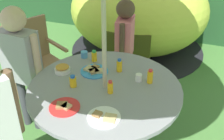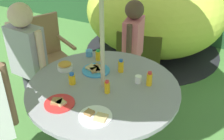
% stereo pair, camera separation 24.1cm
% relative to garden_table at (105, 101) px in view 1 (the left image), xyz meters
% --- Properties ---
extents(garden_table, '(1.30, 1.30, 0.76)m').
position_rel_garden_table_xyz_m(garden_table, '(0.00, 0.00, 0.00)').
color(garden_table, tan).
rests_on(garden_table, ground_plane).
extents(wooden_chair, '(0.65, 0.67, 0.97)m').
position_rel_garden_table_xyz_m(wooden_chair, '(-1.10, 0.57, -0.06)').
color(wooden_chair, '#93704C').
rests_on(wooden_chair, ground_plane).
extents(dome_tent, '(2.39, 2.39, 1.33)m').
position_rel_garden_table_xyz_m(dome_tent, '(-0.31, 2.25, 0.05)').
color(dome_tent, '#B2C63F').
rests_on(dome_tent, ground_plane).
extents(child_in_pink_shirt, '(0.21, 0.41, 1.21)m').
position_rel_garden_table_xyz_m(child_in_pink_shirt, '(-0.13, 0.96, 0.17)').
color(child_in_pink_shirt, brown).
rests_on(child_in_pink_shirt, ground_plane).
extents(child_in_grey_shirt, '(0.45, 0.23, 1.33)m').
position_rel_garden_table_xyz_m(child_in_grey_shirt, '(-0.88, 0.07, 0.24)').
color(child_in_grey_shirt, '#3F3F47').
rests_on(child_in_grey_shirt, ground_plane).
extents(snack_bowl, '(0.14, 0.14, 0.07)m').
position_rel_garden_table_xyz_m(snack_bowl, '(-0.45, 0.09, 0.18)').
color(snack_bowl, white).
rests_on(snack_bowl, garden_table).
extents(plate_front_edge, '(0.24, 0.24, 0.03)m').
position_rel_garden_table_xyz_m(plate_front_edge, '(-0.19, -0.37, 0.16)').
color(plate_front_edge, red).
rests_on(plate_front_edge, garden_table).
extents(plate_near_left, '(0.25, 0.25, 0.03)m').
position_rel_garden_table_xyz_m(plate_near_left, '(0.14, -0.37, 0.16)').
color(plate_near_left, white).
rests_on(plate_near_left, garden_table).
extents(plate_mid_right, '(0.26, 0.26, 0.03)m').
position_rel_garden_table_xyz_m(plate_mid_right, '(-0.18, 0.19, 0.16)').
color(plate_mid_right, '#338CD8').
rests_on(plate_mid_right, garden_table).
extents(juice_bottle_near_right, '(0.06, 0.06, 0.11)m').
position_rel_garden_table_xyz_m(juice_bottle_near_right, '(-0.25, -0.08, 0.20)').
color(juice_bottle_near_right, yellow).
rests_on(juice_bottle_near_right, garden_table).
extents(juice_bottle_far_left, '(0.05, 0.05, 0.11)m').
position_rel_garden_table_xyz_m(juice_bottle_far_left, '(-0.26, 0.38, 0.20)').
color(juice_bottle_far_left, yellow).
rests_on(juice_bottle_far_left, garden_table).
extents(juice_bottle_far_right, '(0.05, 0.05, 0.13)m').
position_rel_garden_table_xyz_m(juice_bottle_far_right, '(0.34, 0.19, 0.21)').
color(juice_bottle_far_right, yellow).
rests_on(juice_bottle_far_right, garden_table).
extents(juice_bottle_center_front, '(0.05, 0.05, 0.13)m').
position_rel_garden_table_xyz_m(juice_bottle_center_front, '(0.03, 0.28, 0.21)').
color(juice_bottle_center_front, yellow).
rests_on(juice_bottle_center_front, garden_table).
extents(juice_bottle_center_back, '(0.05, 0.05, 0.12)m').
position_rel_garden_table_xyz_m(juice_bottle_center_back, '(0.07, -0.07, 0.20)').
color(juice_bottle_center_back, yellow).
rests_on(juice_bottle_center_back, garden_table).
extents(cup_near, '(0.06, 0.06, 0.07)m').
position_rel_garden_table_xyz_m(cup_near, '(0.24, 0.18, 0.18)').
color(cup_near, white).
rests_on(cup_near, garden_table).
extents(cup_far, '(0.07, 0.07, 0.06)m').
position_rel_garden_table_xyz_m(cup_far, '(-0.38, 0.42, 0.18)').
color(cup_far, '#4C99D8').
rests_on(cup_far, garden_table).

